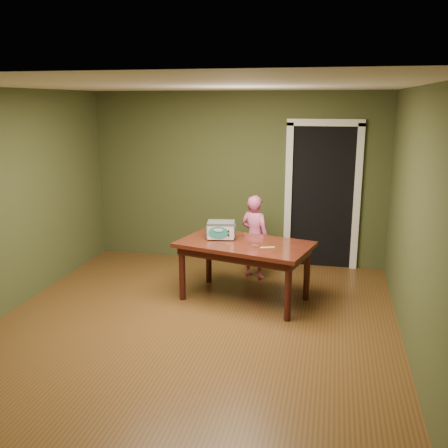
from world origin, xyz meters
name	(u,v)px	position (x,y,z in m)	size (l,w,h in m)	color
floor	(193,327)	(0.00, 0.00, 0.00)	(5.00, 5.00, 0.00)	brown
room_shell	(190,175)	(0.00, 0.00, 1.71)	(4.52, 5.02, 2.61)	#3C4324
doorway	(323,194)	(1.30, 2.78, 1.06)	(1.10, 0.66, 2.25)	black
dining_table	(245,250)	(0.42, 0.91, 0.65)	(1.77, 1.27, 0.75)	#33170B
toy_oven	(221,229)	(0.09, 1.03, 0.87)	(0.39, 0.29, 0.22)	#4C4F54
baking_pan	(255,246)	(0.57, 0.76, 0.76)	(0.10, 0.10, 0.02)	silver
spatula	(267,247)	(0.72, 0.75, 0.75)	(0.18, 0.03, 0.01)	#FFD66E
child	(255,237)	(0.41, 1.75, 0.59)	(0.43, 0.28, 1.19)	#D15687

